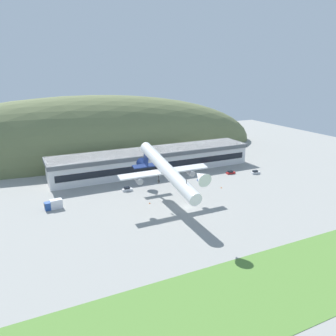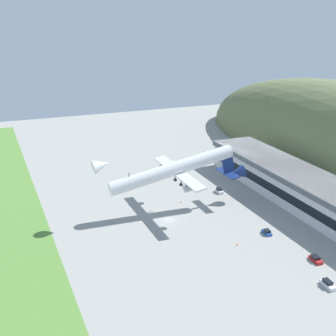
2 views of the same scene
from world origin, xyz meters
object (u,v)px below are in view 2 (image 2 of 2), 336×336
(traffic_cone_0, at_px, (237,244))
(service_car_1, at_px, (316,259))
(cargo_airplane, at_px, (175,170))
(service_car_2, at_px, (328,284))
(terminal_building, at_px, (305,188))
(service_car_0, at_px, (267,232))
(traffic_cone_1, at_px, (181,202))
(fuel_truck, at_px, (173,166))
(service_car_3, at_px, (219,191))

(traffic_cone_0, bearing_deg, service_car_1, 43.56)
(cargo_airplane, xyz_separation_m, traffic_cone_0, (28.63, 6.57, -13.31))
(service_car_1, bearing_deg, traffic_cone_0, -136.44)
(cargo_airplane, height_order, service_car_1, cargo_airplane)
(service_car_2, distance_m, traffic_cone_0, 27.26)
(terminal_building, height_order, service_car_0, terminal_building)
(traffic_cone_1, bearing_deg, traffic_cone_0, 4.17)
(service_car_1, distance_m, fuel_truck, 81.04)
(service_car_2, xyz_separation_m, service_car_3, (-62.20, 4.39, 0.01))
(service_car_1, bearing_deg, service_car_3, -179.31)
(service_car_2, bearing_deg, service_car_0, 176.04)
(service_car_3, bearing_deg, service_car_0, -4.10)
(terminal_building, height_order, cargo_airplane, cargo_airplane)
(service_car_0, relative_size, fuel_truck, 0.60)
(service_car_3, distance_m, traffic_cone_0, 39.05)
(service_car_3, relative_size, fuel_truck, 0.68)
(fuel_truck, distance_m, traffic_cone_1, 34.12)
(fuel_truck, bearing_deg, service_car_0, 3.00)
(service_car_1, xyz_separation_m, fuel_truck, (-80.78, -6.35, 0.99))
(service_car_0, xyz_separation_m, fuel_truck, (-63.03, -3.30, 0.99))
(terminal_building, relative_size, traffic_cone_0, 170.14)
(cargo_airplane, relative_size, traffic_cone_0, 88.75)
(service_car_3, distance_m, fuel_truck, 29.76)
(fuel_truck, xyz_separation_m, traffic_cone_1, (32.49, -10.36, -1.30))
(traffic_cone_1, bearing_deg, cargo_airplane, -41.72)
(terminal_building, relative_size, service_car_0, 26.20)
(service_car_2, height_order, traffic_cone_1, service_car_2)
(terminal_building, distance_m, service_car_3, 29.54)
(service_car_0, bearing_deg, traffic_cone_1, -155.89)
(terminal_building, distance_m, traffic_cone_1, 40.98)
(service_car_2, bearing_deg, cargo_airplane, -163.71)
(service_car_1, bearing_deg, cargo_airplane, -154.46)
(terminal_building, bearing_deg, service_car_3, -134.57)
(service_car_1, bearing_deg, traffic_cone_1, -160.91)
(service_car_3, relative_size, traffic_cone_1, 7.27)
(service_car_1, relative_size, service_car_3, 1.03)
(service_car_2, relative_size, service_car_3, 1.05)
(service_car_1, bearing_deg, fuel_truck, -175.51)
(service_car_2, height_order, traffic_cone_0, service_car_2)
(service_car_0, relative_size, traffic_cone_1, 6.49)
(terminal_building, distance_m, cargo_airplane, 43.49)
(service_car_1, xyz_separation_m, service_car_3, (-51.59, -0.62, 0.10))
(terminal_building, relative_size, service_car_1, 22.62)
(terminal_building, bearing_deg, service_car_0, -59.86)
(traffic_cone_0, bearing_deg, service_car_2, 19.90)
(terminal_building, relative_size, traffic_cone_1, 170.14)
(terminal_building, bearing_deg, traffic_cone_1, -114.93)
(traffic_cone_1, bearing_deg, service_car_2, 11.24)
(cargo_airplane, xyz_separation_m, service_car_2, (54.25, 15.85, -12.91))
(service_car_0, height_order, traffic_cone_0, service_car_0)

